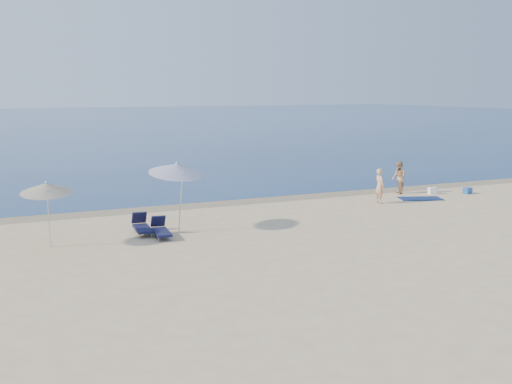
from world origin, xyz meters
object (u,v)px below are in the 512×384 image
Objects in this scene: umbrella_near at (177,169)px; person_left at (380,186)px; blue_cooler at (467,191)px; person_right at (399,178)px.

person_left is at bearing 0.00° from umbrella_near.
person_left is 3.77× the size of blue_cooler.
person_left is 0.60× the size of umbrella_near.
blue_cooler is (3.09, -1.43, -0.65)m from person_right.
person_left is 0.99× the size of person_right.
umbrella_near is at bearing 102.22° from person_left.
umbrella_near is at bearing -55.47° from person_right.
umbrella_near is (-15.51, -1.87, 2.11)m from blue_cooler.
person_right is 3.82× the size of blue_cooler.
person_left is 3.03m from person_right.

